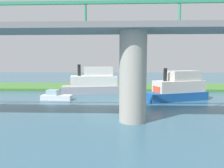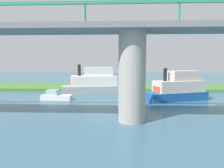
{
  "view_description": "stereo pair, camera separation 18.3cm",
  "coord_description": "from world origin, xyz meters",
  "px_view_note": "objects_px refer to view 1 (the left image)",
  "views": [
    {
      "loc": [
        -0.39,
        37.13,
        5.38
      ],
      "look_at": [
        0.82,
        5.0,
        2.0
      ],
      "focal_mm": 31.73,
      "sensor_mm": 36.0,
      "label": 1
    },
    {
      "loc": [
        -0.57,
        37.12,
        5.38
      ],
      "look_at": [
        0.82,
        5.0,
        2.0
      ],
      "focal_mm": 31.73,
      "sensor_mm": 36.0,
      "label": 2
    }
  ],
  "objects_px": {
    "mooring_post": "(109,86)",
    "skiff_small": "(56,96)",
    "bridge_pylon": "(133,77)",
    "pontoon_yellow": "(178,88)",
    "person_on_bank": "(131,84)",
    "motorboat_red": "(93,83)"
  },
  "relations": [
    {
      "from": "mooring_post",
      "to": "skiff_small",
      "type": "height_order",
      "value": "mooring_post"
    },
    {
      "from": "bridge_pylon",
      "to": "mooring_post",
      "type": "relative_size",
      "value": 8.14
    },
    {
      "from": "skiff_small",
      "to": "pontoon_yellow",
      "type": "bearing_deg",
      "value": -178.36
    },
    {
      "from": "person_on_bank",
      "to": "mooring_post",
      "type": "bearing_deg",
      "value": 13.72
    },
    {
      "from": "motorboat_red",
      "to": "pontoon_yellow",
      "type": "relative_size",
      "value": 1.09
    },
    {
      "from": "skiff_small",
      "to": "mooring_post",
      "type": "bearing_deg",
      "value": -127.8
    },
    {
      "from": "bridge_pylon",
      "to": "motorboat_red",
      "type": "height_order",
      "value": "bridge_pylon"
    },
    {
      "from": "pontoon_yellow",
      "to": "bridge_pylon",
      "type": "bearing_deg",
      "value": 56.48
    },
    {
      "from": "person_on_bank",
      "to": "motorboat_red",
      "type": "bearing_deg",
      "value": 28.52
    },
    {
      "from": "mooring_post",
      "to": "motorboat_red",
      "type": "relative_size",
      "value": 0.1
    },
    {
      "from": "person_on_bank",
      "to": "motorboat_red",
      "type": "relative_size",
      "value": 0.13
    },
    {
      "from": "bridge_pylon",
      "to": "pontoon_yellow",
      "type": "bearing_deg",
      "value": -123.52
    },
    {
      "from": "person_on_bank",
      "to": "pontoon_yellow",
      "type": "xyz_separation_m",
      "value": [
        -6.17,
        10.14,
        0.53
      ]
    },
    {
      "from": "bridge_pylon",
      "to": "person_on_bank",
      "type": "xyz_separation_m",
      "value": [
        -1.16,
        -21.21,
        -2.91
      ]
    },
    {
      "from": "bridge_pylon",
      "to": "mooring_post",
      "type": "bearing_deg",
      "value": -80.95
    },
    {
      "from": "bridge_pylon",
      "to": "skiff_small",
      "type": "xyz_separation_m",
      "value": [
        10.64,
        -10.55,
        -3.58
      ]
    },
    {
      "from": "bridge_pylon",
      "to": "pontoon_yellow",
      "type": "xyz_separation_m",
      "value": [
        -7.33,
        -11.07,
        -2.38
      ]
    },
    {
      "from": "bridge_pylon",
      "to": "pontoon_yellow",
      "type": "height_order",
      "value": "bridge_pylon"
    },
    {
      "from": "mooring_post",
      "to": "motorboat_red",
      "type": "distance_m",
      "value": 4.13
    },
    {
      "from": "bridge_pylon",
      "to": "pontoon_yellow",
      "type": "relative_size",
      "value": 0.85
    },
    {
      "from": "mooring_post",
      "to": "pontoon_yellow",
      "type": "xyz_separation_m",
      "value": [
        -10.54,
        9.07,
        0.73
      ]
    },
    {
      "from": "pontoon_yellow",
      "to": "person_on_bank",
      "type": "bearing_deg",
      "value": -58.68
    }
  ]
}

